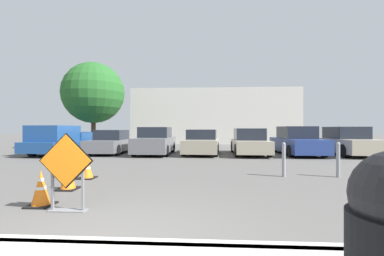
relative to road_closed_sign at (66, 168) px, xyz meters
The scene contains 17 objects.
ground_plane 8.72m from the road_closed_sign, 81.74° to the left, with size 96.00×96.00×0.00m, color #565451.
curb_lip 2.01m from the road_closed_sign, 48.47° to the right, with size 22.07×0.20×0.14m.
road_closed_sign is the anchor object (origin of this frame).
traffic_cone_nearest 0.86m from the road_closed_sign, 155.59° to the left, with size 0.44×0.44×0.68m.
traffic_cone_second 1.89m from the road_closed_sign, 118.38° to the left, with size 0.47×0.47×0.64m.
traffic_cone_third 3.17m from the road_closed_sign, 109.35° to the left, with size 0.46×0.46×0.61m.
pickup_truck 11.57m from the road_closed_sign, 120.27° to the left, with size 2.28×5.62×1.62m.
parked_car_nearest 10.87m from the road_closed_sign, 106.82° to the left, with size 1.82×4.03×1.38m.
parked_car_second 10.10m from the road_closed_sign, 92.70° to the left, with size 1.92×4.03×1.54m.
parked_car_third 10.52m from the road_closed_sign, 77.95° to the left, with size 2.09×4.22×1.40m.
parked_car_fourth 11.29m from the road_closed_sign, 64.47° to the left, with size 1.92×4.35×1.47m.
parked_car_fifth 12.79m from the road_closed_sign, 53.91° to the left, with size 2.00×4.51×1.58m.
parked_car_sixth 14.48m from the road_closed_sign, 45.21° to the left, with size 1.96×4.42×1.56m.
bollard_nearest 6.02m from the road_closed_sign, 36.57° to the left, with size 0.12×0.12×1.05m.
bollard_second 7.38m from the road_closed_sign, 29.09° to the left, with size 0.12×0.12×1.06m.
building_facade_backdrop 22.03m from the road_closed_sign, 81.54° to the left, with size 15.84×5.00×5.24m.
street_tree_behind_lot 15.12m from the road_closed_sign, 112.66° to the left, with size 4.36×4.36×6.21m.
Camera 1 is at (1.24, -2.99, 1.48)m, focal length 24.00 mm.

